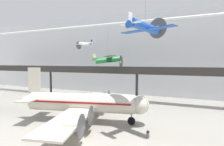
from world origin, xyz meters
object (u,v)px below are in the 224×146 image
Objects in this scene: airliner_silver_main at (81,103)px; suspended_plane_white_twin at (85,44)px; suspended_plane_blue_trainer at (145,27)px; info_sign_pedestal at (148,135)px; suspended_plane_green_biplane at (108,60)px.

airliner_silver_main is 27.95m from suspended_plane_white_twin.
suspended_plane_blue_trainer reaches higher than info_sign_pedestal.
suspended_plane_white_twin is 12.61m from suspended_plane_green_biplane.
suspended_plane_green_biplane is at bearing 161.80° from suspended_plane_white_twin.
suspended_plane_green_biplane is 9.33× the size of info_sign_pedestal.
suspended_plane_white_twin reaches higher than info_sign_pedestal.
suspended_plane_green_biplane is (10.23, -5.34, -5.08)m from suspended_plane_white_twin.
airliner_silver_main reaches higher than info_sign_pedestal.
suspended_plane_blue_trainer is at bearing 145.57° from suspended_plane_white_twin.
info_sign_pedestal is (12.45, -2.35, -2.99)m from airliner_silver_main.
airliner_silver_main is at bearing 108.20° from suspended_plane_blue_trainer.
suspended_plane_white_twin is at bearing 106.35° from airliner_silver_main.
suspended_plane_green_biplane is at bearing 155.38° from info_sign_pedestal.
suspended_plane_white_twin is 0.63× the size of suspended_plane_green_biplane.
airliner_silver_main is 13.02m from info_sign_pedestal.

